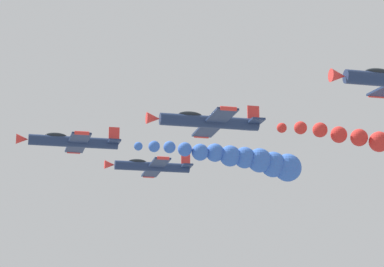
% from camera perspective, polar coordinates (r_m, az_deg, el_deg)
% --- Properties ---
extents(airplane_lead, '(9.57, 10.35, 2.33)m').
position_cam_1_polar(airplane_lead, '(78.35, -8.95, -0.59)').
color(airplane_lead, navy).
extents(smoke_trail_lead, '(3.13, 18.43, 3.66)m').
position_cam_1_polar(smoke_trail_lead, '(82.00, 4.53, -2.02)').
color(smoke_trail_lead, blue).
extents(airplane_left_inner, '(9.56, 10.35, 2.32)m').
position_cam_1_polar(airplane_left_inner, '(67.88, 1.18, 0.90)').
color(airplane_left_inner, navy).
extents(airplane_right_inner, '(9.57, 10.35, 2.34)m').
position_cam_1_polar(airplane_right_inner, '(91.23, -3.09, -2.46)').
color(airplane_right_inner, navy).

